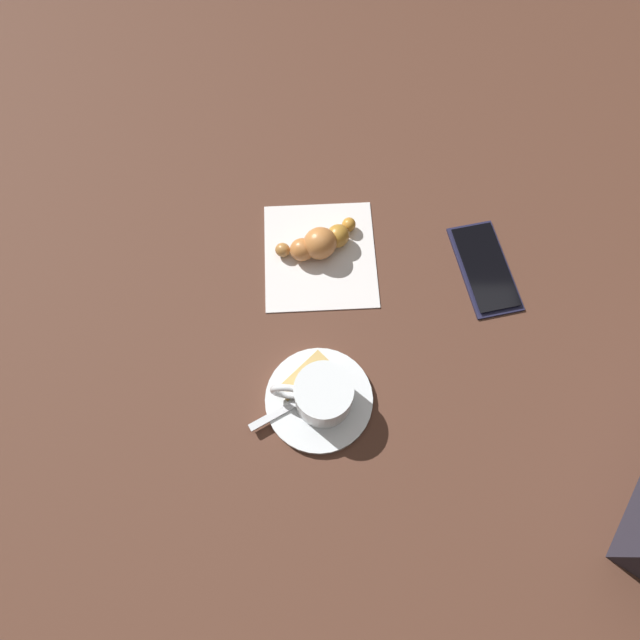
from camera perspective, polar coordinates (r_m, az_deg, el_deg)
The scene contains 8 objects.
ground_plane at distance 0.73m, azimuth 0.15°, elevation 0.24°, with size 1.80×1.80×0.00m, color #513023.
saucer at distance 0.69m, azimuth -0.11°, elevation -8.13°, with size 0.13×0.13×0.01m, color silver.
espresso_cup at distance 0.66m, azimuth 0.12°, elevation -7.61°, with size 0.07×0.10×0.05m.
teaspoon at distance 0.68m, azimuth -0.99°, elevation -7.61°, with size 0.07×0.11×0.01m.
sugar_packet at distance 0.69m, azimuth -1.75°, elevation -5.64°, with size 0.07×0.02×0.01m, color tan.
napkin at distance 0.77m, azimuth 0.10°, elevation 6.63°, with size 0.16×0.15×0.00m, color silver.
croissant at distance 0.76m, azimuth 0.04°, elevation 7.90°, with size 0.08×0.12×0.04m.
cell_phone at distance 0.79m, azimuth 16.44°, elevation 5.14°, with size 0.15×0.09×0.01m.
Camera 1 is at (0.28, -0.01, 0.67)m, focal length 31.42 mm.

